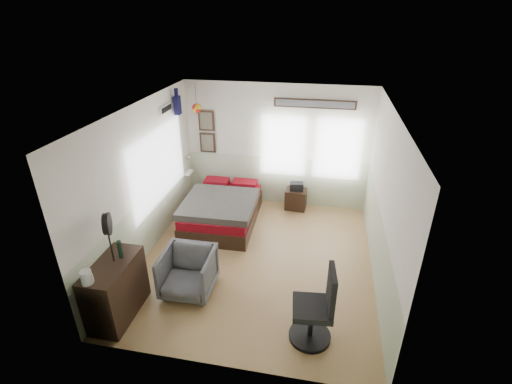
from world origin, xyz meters
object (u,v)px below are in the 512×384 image
at_px(bed, 222,210).
at_px(nightstand, 296,199).
at_px(armchair, 188,272).
at_px(dresser, 116,289).
at_px(task_chair, 317,312).

distance_m(bed, nightstand, 1.71).
height_order(armchair, nightstand, armchair).
bearing_deg(bed, nightstand, 31.06).
bearing_deg(dresser, armchair, 38.44).
height_order(bed, task_chair, task_chair).
relative_size(dresser, task_chair, 0.87).
bearing_deg(task_chair, dresser, 175.98).
bearing_deg(armchair, task_chair, -16.60).
relative_size(bed, nightstand, 4.34).
relative_size(bed, armchair, 2.46).
bearing_deg(armchair, nightstand, 64.68).
relative_size(armchair, nightstand, 1.76).
bearing_deg(task_chair, nightstand, 93.82).
xyz_separation_m(dresser, task_chair, (2.84, 0.08, 0.02)).
bearing_deg(task_chair, armchair, 158.26).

